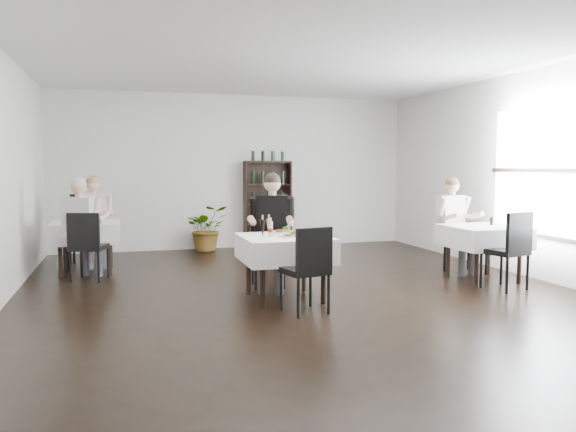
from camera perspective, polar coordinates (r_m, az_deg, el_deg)
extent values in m
plane|color=black|center=(6.96, 2.05, -8.26)|extent=(9.00, 9.00, 0.00)
plane|color=white|center=(6.92, 2.13, 16.69)|extent=(9.00, 9.00, 0.00)
plane|color=white|center=(11.14, -5.32, 4.48)|extent=(7.00, 0.00, 7.00)
plane|color=white|center=(8.56, 24.94, 3.88)|extent=(0.00, 9.00, 9.00)
cube|color=white|center=(8.55, 24.86, 4.22)|extent=(0.03, 2.20, 1.80)
cube|color=black|center=(8.59, 24.53, -1.92)|extent=(0.05, 2.30, 0.06)
cube|color=black|center=(11.20, -2.07, -2.69)|extent=(0.90, 0.28, 0.20)
cylinder|color=black|center=(6.36, -2.60, -6.26)|extent=(0.06, 0.06, 0.71)
cylinder|color=black|center=(7.06, -4.03, -5.14)|extent=(0.06, 0.06, 0.71)
cylinder|color=black|center=(6.57, 3.62, -5.90)|extent=(0.06, 0.06, 0.71)
cylinder|color=black|center=(7.25, 1.63, -4.86)|extent=(0.06, 0.06, 0.71)
cube|color=black|center=(6.75, -0.35, -2.39)|extent=(0.85, 0.85, 0.04)
cube|color=white|center=(6.76, -0.35, -3.31)|extent=(1.03, 1.03, 0.30)
cylinder|color=black|center=(8.72, -22.15, -3.56)|extent=(0.06, 0.06, 0.71)
cylinder|color=black|center=(9.39, -21.74, -2.96)|extent=(0.06, 0.06, 0.71)
cylinder|color=black|center=(8.68, -17.67, -3.47)|extent=(0.06, 0.06, 0.71)
cylinder|color=black|center=(9.35, -17.59, -2.87)|extent=(0.06, 0.06, 0.71)
cube|color=black|center=(8.98, -19.86, -0.84)|extent=(0.80, 0.80, 0.04)
cube|color=white|center=(9.00, -19.84, -1.53)|extent=(0.98, 0.98, 0.30)
cylinder|color=black|center=(7.92, 18.61, -4.29)|extent=(0.06, 0.06, 0.71)
cylinder|color=black|center=(8.48, 15.97, -3.62)|extent=(0.06, 0.06, 0.71)
cylinder|color=black|center=(8.33, 22.46, -3.96)|extent=(0.06, 0.06, 0.71)
cylinder|color=black|center=(8.86, 19.69, -3.35)|extent=(0.06, 0.06, 0.71)
cube|color=black|center=(8.34, 19.26, -1.25)|extent=(0.80, 0.80, 0.04)
cube|color=white|center=(8.35, 19.24, -2.00)|extent=(0.98, 0.98, 0.30)
imported|color=#2A591E|center=(10.80, -8.21, -1.22)|extent=(0.82, 0.72, 0.87)
cylinder|color=black|center=(7.32, -3.30, -5.91)|extent=(0.03, 0.03, 0.43)
cylinder|color=black|center=(7.68, -3.59, -5.39)|extent=(0.03, 0.03, 0.43)
cylinder|color=black|center=(7.36, -0.42, -5.83)|extent=(0.03, 0.03, 0.43)
cylinder|color=black|center=(7.72, -0.85, -5.32)|extent=(0.03, 0.03, 0.43)
cube|color=black|center=(7.48, -2.04, -3.80)|extent=(0.48, 0.48, 0.06)
cube|color=black|center=(7.64, -2.24, -1.72)|extent=(0.43, 0.10, 0.46)
cylinder|color=black|center=(6.48, 2.29, -7.29)|extent=(0.03, 0.03, 0.44)
cylinder|color=black|center=(6.17, 4.13, -7.94)|extent=(0.03, 0.03, 0.44)
cylinder|color=black|center=(6.30, -0.69, -7.65)|extent=(0.03, 0.03, 0.44)
cylinder|color=black|center=(5.97, 1.05, -8.35)|extent=(0.03, 0.03, 0.44)
cube|color=black|center=(6.18, 1.70, -5.57)|extent=(0.52, 0.52, 0.07)
cube|color=black|center=(5.97, 2.68, -3.46)|extent=(0.44, 0.14, 0.47)
cylinder|color=black|center=(9.53, -21.49, -3.40)|extent=(0.04, 0.04, 0.53)
cylinder|color=black|center=(9.97, -20.92, -3.02)|extent=(0.04, 0.04, 0.53)
cylinder|color=black|center=(9.44, -18.79, -3.39)|extent=(0.04, 0.04, 0.53)
cylinder|color=black|center=(9.89, -18.33, -3.01)|extent=(0.04, 0.04, 0.53)
cube|color=black|center=(9.67, -19.94, -1.46)|extent=(0.59, 0.59, 0.08)
cube|color=black|center=(9.88, -19.72, 0.47)|extent=(0.53, 0.13, 0.57)
cylinder|color=black|center=(8.54, -17.83, -4.51)|extent=(0.03, 0.03, 0.44)
cylinder|color=black|center=(8.18, -18.69, -4.95)|extent=(0.03, 0.03, 0.44)
cylinder|color=black|center=(8.67, -20.25, -4.44)|extent=(0.03, 0.03, 0.44)
cylinder|color=black|center=(8.32, -21.20, -4.86)|extent=(0.03, 0.03, 0.44)
cube|color=black|center=(8.39, -19.54, -3.00)|extent=(0.55, 0.55, 0.07)
cube|color=black|center=(8.17, -20.09, -1.39)|extent=(0.44, 0.18, 0.48)
cylinder|color=black|center=(8.59, 17.25, -4.28)|extent=(0.04, 0.04, 0.49)
cylinder|color=black|center=(8.94, 15.64, -3.88)|extent=(0.04, 0.04, 0.49)
cylinder|color=black|center=(8.85, 19.51, -4.07)|extent=(0.04, 0.04, 0.49)
cylinder|color=black|center=(9.18, 17.85, -3.70)|extent=(0.04, 0.04, 0.49)
cube|color=black|center=(8.85, 17.61, -2.20)|extent=(0.51, 0.51, 0.07)
cube|color=black|center=(9.00, 16.81, -0.21)|extent=(0.49, 0.07, 0.54)
cylinder|color=black|center=(8.19, 20.84, -4.92)|extent=(0.04, 0.04, 0.47)
cylinder|color=black|center=(7.95, 23.15, -5.29)|extent=(0.04, 0.04, 0.47)
cylinder|color=black|center=(7.88, 19.01, -5.25)|extent=(0.04, 0.04, 0.47)
cylinder|color=black|center=(7.63, 21.35, -5.65)|extent=(0.04, 0.04, 0.47)
cube|color=black|center=(7.87, 21.15, -3.38)|extent=(0.57, 0.57, 0.07)
cube|color=black|center=(7.70, 22.46, -1.53)|extent=(0.46, 0.17, 0.51)
cube|color=#44444C|center=(7.25, -2.52, -2.99)|extent=(0.28, 0.47, 0.15)
cylinder|color=#44444C|center=(7.12, -2.64, -5.85)|extent=(0.12, 0.12, 0.52)
cube|color=#44444C|center=(7.23, -0.86, -3.00)|extent=(0.28, 0.47, 0.15)
cylinder|color=#44444C|center=(7.10, -0.94, -5.87)|extent=(0.12, 0.12, 0.52)
cube|color=black|center=(7.40, -1.59, -0.12)|extent=(0.47, 0.36, 0.58)
cylinder|color=tan|center=(7.14, -3.69, -0.48)|extent=(0.19, 0.34, 0.16)
cylinder|color=tan|center=(7.11, 0.20, -0.50)|extent=(0.19, 0.34, 0.16)
sphere|color=tan|center=(7.35, -1.61, 3.31)|extent=(0.22, 0.22, 0.22)
sphere|color=black|center=(7.35, -1.61, 3.55)|extent=(0.22, 0.22, 0.22)
cube|color=#44444C|center=(9.43, -19.64, -1.57)|extent=(0.18, 0.44, 0.14)
cylinder|color=#44444C|center=(9.29, -19.54, -3.64)|extent=(0.11, 0.11, 0.50)
cube|color=#44444C|center=(9.44, -18.41, -1.53)|extent=(0.18, 0.44, 0.14)
cylinder|color=#44444C|center=(9.30, -18.29, -3.60)|extent=(0.11, 0.11, 0.50)
cube|color=beige|center=(9.60, -19.14, 0.56)|extent=(0.42, 0.26, 0.56)
cylinder|color=tan|center=(9.32, -20.49, 0.27)|extent=(0.11, 0.32, 0.16)
cylinder|color=tan|center=(9.34, -17.63, 0.36)|extent=(0.11, 0.32, 0.16)
sphere|color=tan|center=(9.55, -19.21, 3.09)|extent=(0.21, 0.21, 0.21)
sphere|color=olive|center=(9.55, -19.21, 3.27)|extent=(0.21, 0.21, 0.21)
cube|color=#44444C|center=(8.49, -19.24, -2.26)|extent=(0.29, 0.45, 0.14)
cylinder|color=#44444C|center=(8.69, -18.68, -4.20)|extent=(0.11, 0.11, 0.50)
cube|color=#44444C|center=(8.57, -20.47, -2.23)|extent=(0.29, 0.45, 0.14)
cylinder|color=#44444C|center=(8.78, -19.88, -4.14)|extent=(0.11, 0.11, 0.50)
cube|color=silver|center=(8.32, -20.49, -0.12)|extent=(0.46, 0.36, 0.56)
cylinder|color=tan|center=(8.47, -18.26, -0.11)|extent=(0.19, 0.32, 0.16)
cylinder|color=tan|center=(8.67, -21.08, -0.08)|extent=(0.19, 0.32, 0.16)
sphere|color=tan|center=(8.31, -20.51, 2.80)|extent=(0.21, 0.21, 0.21)
sphere|color=beige|center=(8.31, -20.52, 3.01)|extent=(0.21, 0.21, 0.21)
cube|color=#44444C|center=(8.69, 16.50, -2.05)|extent=(0.21, 0.44, 0.14)
cylinder|color=#44444C|center=(8.60, 17.28, -4.27)|extent=(0.11, 0.11, 0.49)
cube|color=#44444C|center=(8.83, 17.45, -1.97)|extent=(0.21, 0.44, 0.14)
cylinder|color=#44444C|center=(8.74, 18.23, -4.15)|extent=(0.11, 0.11, 0.49)
cube|color=silver|center=(8.86, 16.19, 0.24)|extent=(0.43, 0.29, 0.55)
cylinder|color=tan|center=(8.51, 16.29, -0.09)|extent=(0.13, 0.32, 0.16)
cylinder|color=tan|center=(8.83, 18.48, 0.03)|extent=(0.13, 0.32, 0.16)
sphere|color=tan|center=(8.82, 16.34, 2.96)|extent=(0.21, 0.21, 0.21)
sphere|color=brown|center=(8.82, 16.35, 3.15)|extent=(0.21, 0.21, 0.21)
cube|color=white|center=(7.04, -0.47, -1.66)|extent=(0.34, 0.34, 0.02)
cube|color=#522817|center=(7.01, -0.69, -1.50)|extent=(0.12, 0.10, 0.03)
sphere|color=#37721E|center=(7.10, -0.04, -1.25)|extent=(0.07, 0.07, 0.07)
cube|color=olive|center=(6.98, -0.14, -1.55)|extent=(0.13, 0.12, 0.02)
cube|color=white|center=(6.64, 0.28, -2.08)|extent=(0.28, 0.28, 0.02)
cube|color=#522817|center=(6.61, 0.10, -1.95)|extent=(0.11, 0.11, 0.02)
sphere|color=#37721E|center=(6.69, 0.64, -1.73)|extent=(0.05, 0.05, 0.05)
cube|color=olive|center=(6.59, 0.57, -1.99)|extent=(0.08, 0.07, 0.02)
cone|color=black|center=(6.56, -2.60, -1.30)|extent=(0.06, 0.06, 0.22)
cylinder|color=silver|center=(6.55, -2.60, -0.12)|extent=(0.02, 0.02, 0.05)
cone|color=gold|center=(6.74, -1.96, -1.17)|extent=(0.06, 0.06, 0.21)
cylinder|color=silver|center=(6.73, -1.96, -0.07)|extent=(0.02, 0.02, 0.05)
cylinder|color=silver|center=(6.68, -1.78, -1.34)|extent=(0.05, 0.05, 0.18)
cylinder|color=#A11B09|center=(6.68, -1.78, -1.45)|extent=(0.06, 0.06, 0.05)
cylinder|color=silver|center=(6.67, -1.79, -0.37)|extent=(0.02, 0.02, 0.05)
cube|color=black|center=(6.64, 2.77, -2.13)|extent=(0.21, 0.17, 0.01)
cylinder|color=silver|center=(6.63, 2.60, -2.05)|extent=(0.05, 0.20, 0.01)
cylinder|color=silver|center=(6.64, 2.94, -2.04)|extent=(0.06, 0.20, 0.01)
cylinder|color=black|center=(8.52, 19.96, -0.49)|extent=(0.05, 0.05, 0.11)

